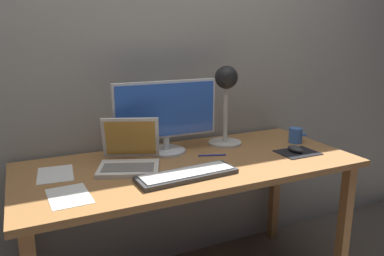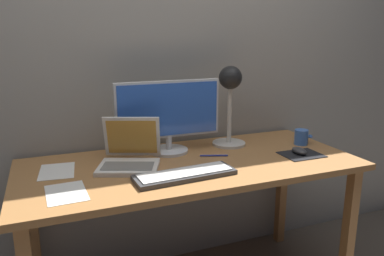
# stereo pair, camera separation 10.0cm
# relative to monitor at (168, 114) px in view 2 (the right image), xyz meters

# --- Properties ---
(back_wall) EXTENTS (4.80, 0.06, 2.60)m
(back_wall) POSITION_rel_monitor_xyz_m (0.05, 0.22, 0.36)
(back_wall) COLOR #9E998E
(back_wall) RESTS_ON ground
(desk) EXTENTS (1.60, 0.70, 0.74)m
(desk) POSITION_rel_monitor_xyz_m (0.05, -0.18, -0.28)
(desk) COLOR #A8703D
(desk) RESTS_ON ground
(monitor) EXTENTS (0.54, 0.20, 0.37)m
(monitor) POSITION_rel_monitor_xyz_m (0.00, 0.00, 0.00)
(monitor) COLOR silver
(monitor) RESTS_ON desk
(keyboard_main) EXTENTS (0.45, 0.17, 0.03)m
(keyboard_main) POSITION_rel_monitor_xyz_m (-0.05, -0.36, -0.19)
(keyboard_main) COLOR #38383A
(keyboard_main) RESTS_ON desk
(laptop) EXTENTS (0.34, 0.33, 0.22)m
(laptop) POSITION_rel_monitor_xyz_m (-0.23, -0.12, -0.14)
(laptop) COLOR silver
(laptop) RESTS_ON desk
(desk_lamp) EXTENTS (0.18, 0.18, 0.43)m
(desk_lamp) POSITION_rel_monitor_xyz_m (0.35, 0.00, 0.09)
(desk_lamp) COLOR beige
(desk_lamp) RESTS_ON desk
(mousepad) EXTENTS (0.20, 0.16, 0.00)m
(mousepad) POSITION_rel_monitor_xyz_m (0.61, -0.29, -0.20)
(mousepad) COLOR black
(mousepad) RESTS_ON desk
(mouse) EXTENTS (0.06, 0.10, 0.03)m
(mouse) POSITION_rel_monitor_xyz_m (0.60, -0.28, -0.18)
(mouse) COLOR #38383A
(mouse) RESTS_ON mousepad
(coffee_mug) EXTENTS (0.11, 0.07, 0.08)m
(coffee_mug) POSITION_rel_monitor_xyz_m (0.73, -0.14, -0.16)
(coffee_mug) COLOR #3F72CC
(coffee_mug) RESTS_ON desk
(paper_sheet_near_mouse) EXTENTS (0.17, 0.22, 0.00)m
(paper_sheet_near_mouse) POSITION_rel_monitor_xyz_m (-0.55, -0.08, -0.20)
(paper_sheet_near_mouse) COLOR white
(paper_sheet_near_mouse) RESTS_ON desk
(paper_sheet_by_keyboard) EXTENTS (0.16, 0.22, 0.00)m
(paper_sheet_by_keyboard) POSITION_rel_monitor_xyz_m (-0.53, -0.35, -0.20)
(paper_sheet_by_keyboard) COLOR white
(paper_sheet_by_keyboard) RESTS_ON desk
(pen) EXTENTS (0.13, 0.05, 0.01)m
(pen) POSITION_rel_monitor_xyz_m (0.19, -0.15, -0.20)
(pen) COLOR #2633A5
(pen) RESTS_ON desk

